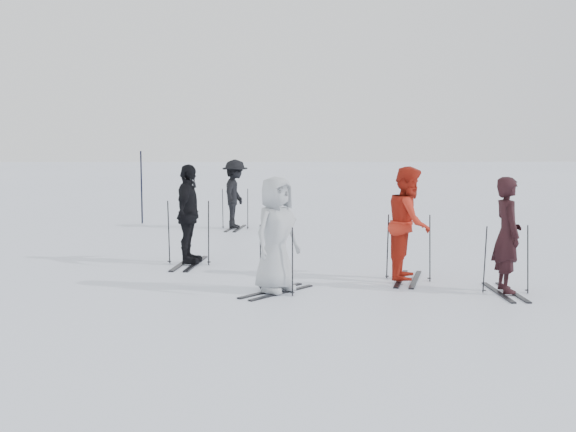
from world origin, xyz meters
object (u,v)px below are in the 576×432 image
object	(u,v)px
skier_grey	(276,236)
skier_uphill_far	(235,195)
skier_near_dark	(507,236)
piste_marker	(142,187)
skier_red	(409,224)
skier_uphill_left	(188,215)

from	to	relation	value
skier_grey	skier_uphill_far	xyz separation A→B (m)	(-1.12, 8.21, 0.01)
skier_near_dark	skier_grey	bearing A→B (deg)	87.59
skier_grey	piste_marker	distance (m)	10.30
skier_near_dark	piste_marker	xyz separation A→B (m)	(-7.66, 9.63, 0.13)
skier_uphill_far	piste_marker	bearing A→B (deg)	73.43
skier_red	skier_near_dark	bearing A→B (deg)	-112.73
skier_grey	skier_uphill_far	bearing A→B (deg)	49.27
skier_near_dark	skier_uphill_far	distance (m)	9.64
skier_grey	skier_uphill_left	xyz separation A→B (m)	(-1.74, 2.65, 0.05)
skier_near_dark	skier_uphill_left	world-z (taller)	skier_uphill_left
skier_grey	skier_uphill_left	size ratio (longest dim) A/B	0.95
skier_red	skier_uphill_left	bearing A→B (deg)	83.84
skier_grey	skier_uphill_left	distance (m)	3.17
skier_grey	piste_marker	size ratio (longest dim) A/B	0.88
skier_uphill_left	piste_marker	distance (m)	7.21
skier_near_dark	skier_red	distance (m)	1.78
skier_near_dark	skier_uphill_left	xyz separation A→B (m)	(-5.47, 2.76, 0.05)
piste_marker	skier_red	bearing A→B (deg)	-53.64
skier_red	skier_grey	world-z (taller)	skier_red
skier_red	piste_marker	xyz separation A→B (m)	(-6.27, 8.52, 0.07)
skier_red	skier_uphill_far	distance (m)	8.01
skier_uphill_left	skier_uphill_far	world-z (taller)	skier_uphill_left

